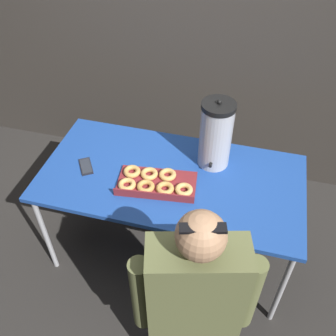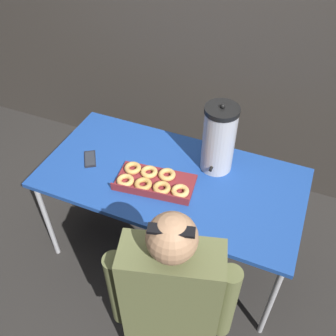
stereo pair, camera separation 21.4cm
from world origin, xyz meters
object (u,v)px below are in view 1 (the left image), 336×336
(coffee_urn, at_px, (216,135))
(cell_phone, at_px, (86,166))
(donut_box, at_px, (155,183))
(person_seated, at_px, (194,309))

(coffee_urn, relative_size, cell_phone, 2.81)
(donut_box, relative_size, coffee_urn, 1.06)
(coffee_urn, relative_size, person_seated, 0.35)
(donut_box, xyz_separation_m, person_seated, (0.36, -0.60, -0.14))
(donut_box, distance_m, coffee_urn, 0.44)
(coffee_urn, xyz_separation_m, cell_phone, (-0.73, -0.24, -0.20))
(coffee_urn, bearing_deg, person_seated, -85.18)
(donut_box, distance_m, cell_phone, 0.44)
(coffee_urn, xyz_separation_m, person_seated, (0.07, -0.88, -0.33))
(cell_phone, bearing_deg, coffee_urn, -14.86)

